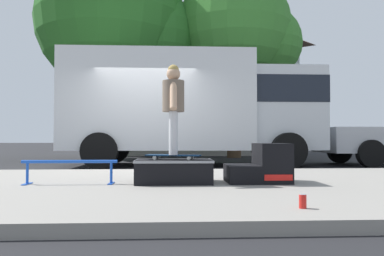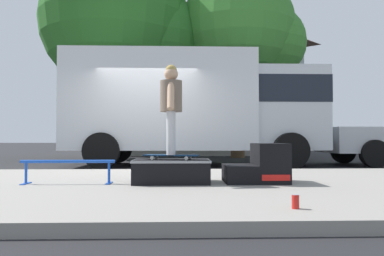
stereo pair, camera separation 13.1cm
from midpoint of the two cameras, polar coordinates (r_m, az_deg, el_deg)
ground_plane at (r=8.39m, az=-6.97°, el=-6.70°), size 140.00×140.00×0.00m
sidewalk_slab at (r=5.41m, az=-9.79°, el=-8.82°), size 50.00×5.00×0.12m
skate_box at (r=5.38m, az=-2.41°, el=-6.37°), size 1.07×0.74×0.32m
kicker_ramp at (r=5.51m, az=10.93°, el=-5.66°), size 0.87×0.70×0.55m
grind_rail at (r=5.49m, az=-17.56°, el=-5.51°), size 1.29×0.28×0.33m
skateboard at (r=5.40m, az=-2.48°, el=-4.17°), size 0.81×0.40×0.07m
skater_kid at (r=5.42m, az=-2.47°, el=3.99°), size 0.31×0.66×1.29m
soda_can at (r=3.54m, az=16.35°, el=-10.59°), size 0.07×0.07×0.13m
box_truck at (r=10.58m, az=0.92°, el=3.55°), size 6.91×2.63×3.05m
street_tree_main at (r=15.86m, az=8.08°, el=14.10°), size 5.06×4.60×7.50m
street_tree_neighbour at (r=15.83m, az=-9.92°, el=14.90°), size 6.44×5.86×8.35m
house_behind at (r=20.88m, az=1.49°, el=7.97°), size 9.54×8.23×8.40m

